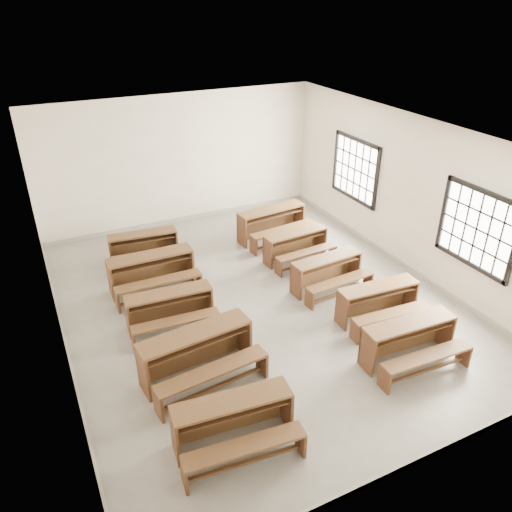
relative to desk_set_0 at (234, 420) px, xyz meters
name	(u,v)px	position (x,y,z in m)	size (l,w,h in m)	color
room	(261,197)	(1.83, 2.90, 1.73)	(8.50, 8.50, 3.20)	gray
desk_set_0	(234,420)	(0.00, 0.00, 0.00)	(1.65, 0.97, 0.71)	brown
desk_set_1	(198,351)	(0.04, 1.44, 0.05)	(1.85, 1.09, 0.79)	brown
desk_set_2	(170,307)	(0.04, 2.87, -0.02)	(1.56, 0.88, 0.68)	brown
desk_set_3	(152,270)	(0.10, 4.23, 0.02)	(1.67, 0.87, 0.75)	brown
desk_set_4	(144,245)	(0.25, 5.44, -0.03)	(1.53, 0.90, 0.66)	brown
desk_set_5	(410,339)	(3.20, 0.31, 0.00)	(1.61, 0.89, 0.71)	brown
desk_set_6	(379,300)	(3.48, 1.44, -0.02)	(1.55, 0.88, 0.68)	brown
desk_set_7	(328,271)	(3.24, 2.74, -0.02)	(1.54, 0.88, 0.67)	brown
desk_set_8	(296,244)	(3.28, 4.04, -0.03)	(1.50, 0.85, 0.65)	brown
desk_set_9	(273,221)	(3.30, 5.21, 0.02)	(1.75, 1.04, 0.75)	brown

